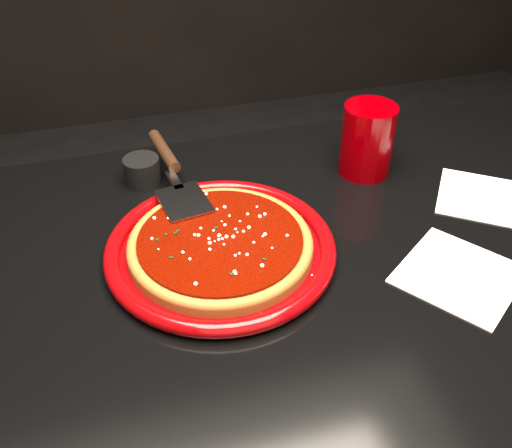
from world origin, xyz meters
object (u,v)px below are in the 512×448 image
at_px(table, 266,438).
at_px(ramekin, 142,171).
at_px(cup, 367,140).
at_px(pizza_server, 174,172).
at_px(plate, 221,248).

bearing_deg(table, ramekin, 114.73).
bearing_deg(cup, table, -137.14).
bearing_deg(pizza_server, plate, -86.99).
bearing_deg(ramekin, cup, -10.45).
xyz_separation_m(plate, cup, (0.28, 0.15, 0.05)).
bearing_deg(plate, ramekin, 110.86).
distance_m(plate, pizza_server, 0.17).
bearing_deg(plate, pizza_server, 101.67).
relative_size(table, ramekin, 20.35).
bearing_deg(cup, plate, -152.68).
bearing_deg(ramekin, table, -65.27).
distance_m(plate, cup, 0.32).
distance_m(table, cup, 0.54).
bearing_deg(pizza_server, cup, -12.60).
relative_size(pizza_server, ramekin, 4.91).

